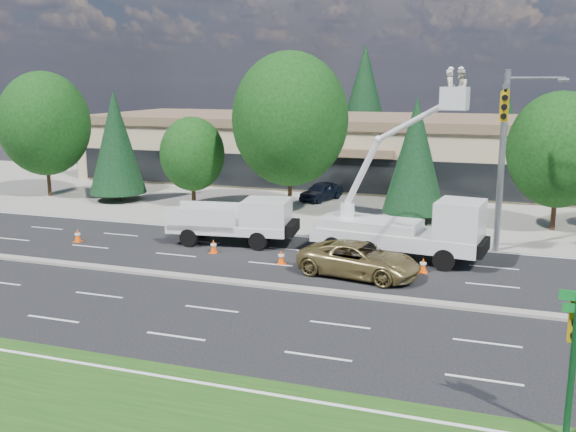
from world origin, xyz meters
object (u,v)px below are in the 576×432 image
(bucket_truck, at_px, (412,220))
(minivan, at_px, (359,260))
(signal_mast, at_px, (504,134))
(street_sign_pole, at_px, (574,341))
(utility_pickup, at_px, (238,225))

(bucket_truck, bearing_deg, minivan, -110.72)
(signal_mast, height_order, street_sign_pole, signal_mast)
(bucket_truck, relative_size, minivan, 1.69)
(utility_pickup, distance_m, minivan, 8.10)
(street_sign_pole, height_order, utility_pickup, street_sign_pole)
(signal_mast, relative_size, bucket_truck, 1.12)
(utility_pickup, bearing_deg, bucket_truck, -8.72)
(utility_pickup, distance_m, bucket_truck, 9.13)
(signal_mast, bearing_deg, minivan, -142.79)
(signal_mast, xyz_separation_m, street_sign_pole, (1.97, -15.45, -3.61))
(street_sign_pole, bearing_deg, signal_mast, 97.27)
(signal_mast, xyz_separation_m, minivan, (-5.67, -4.31, -5.31))
(signal_mast, distance_m, bucket_truck, 5.72)
(bucket_truck, xyz_separation_m, minivan, (-1.80, -3.36, -1.21))
(signal_mast, height_order, utility_pickup, signal_mast)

